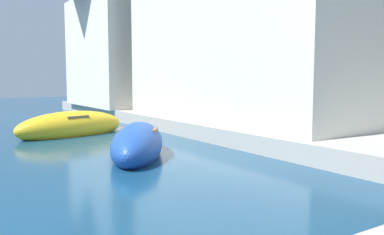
{
  "coord_description": "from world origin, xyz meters",
  "views": [
    {
      "loc": [
        3.02,
        -4.25,
        1.96
      ],
      "look_at": [
        11.69,
        9.2,
        0.41
      ],
      "focal_mm": 37.65,
      "sensor_mm": 36.0,
      "label": 1
    }
  ],
  "objects_px": {
    "moored_boat_4": "(72,127)",
    "waterfront_building_main": "(256,13)",
    "moored_boat_0": "(138,144)",
    "waterfront_building_far": "(139,24)",
    "waterfront_building_annex": "(141,41)"
  },
  "relations": [
    {
      "from": "waterfront_building_annex",
      "to": "waterfront_building_main",
      "type": "bearing_deg",
      "value": -90.0
    },
    {
      "from": "waterfront_building_annex",
      "to": "moored_boat_0",
      "type": "bearing_deg",
      "value": -116.1
    },
    {
      "from": "moored_boat_4",
      "to": "waterfront_building_main",
      "type": "relative_size",
      "value": 0.4
    },
    {
      "from": "moored_boat_0",
      "to": "moored_boat_4",
      "type": "bearing_deg",
      "value": 35.65
    },
    {
      "from": "waterfront_building_main",
      "to": "moored_boat_0",
      "type": "bearing_deg",
      "value": -160.15
    },
    {
      "from": "moored_boat_0",
      "to": "waterfront_building_annex",
      "type": "bearing_deg",
      "value": 5.97
    },
    {
      "from": "waterfront_building_main",
      "to": "waterfront_building_far",
      "type": "relative_size",
      "value": 1.18
    },
    {
      "from": "moored_boat_0",
      "to": "waterfront_building_main",
      "type": "bearing_deg",
      "value": -38.07
    },
    {
      "from": "moored_boat_4",
      "to": "waterfront_building_annex",
      "type": "distance_m",
      "value": 9.91
    },
    {
      "from": "moored_boat_4",
      "to": "waterfront_building_far",
      "type": "height_order",
      "value": "waterfront_building_far"
    },
    {
      "from": "moored_boat_4",
      "to": "waterfront_building_main",
      "type": "bearing_deg",
      "value": -38.12
    },
    {
      "from": "moored_boat_0",
      "to": "waterfront_building_far",
      "type": "relative_size",
      "value": 0.41
    },
    {
      "from": "moored_boat_0",
      "to": "waterfront_building_far",
      "type": "height_order",
      "value": "waterfront_building_far"
    },
    {
      "from": "waterfront_building_main",
      "to": "waterfront_building_annex",
      "type": "xyz_separation_m",
      "value": [
        0.0,
        9.59,
        -0.25
      ]
    },
    {
      "from": "moored_boat_0",
      "to": "waterfront_building_far",
      "type": "distance_m",
      "value": 13.94
    }
  ]
}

